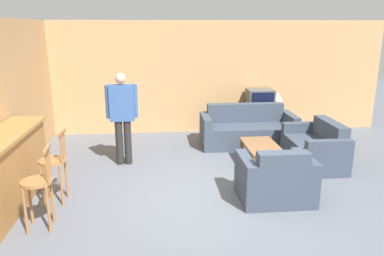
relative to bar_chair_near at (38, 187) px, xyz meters
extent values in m
plane|color=#565B66|center=(2.17, 0.58, -0.55)|extent=(24.00, 24.00, 0.00)
cube|color=tan|center=(2.17, 4.33, 0.75)|extent=(9.40, 0.08, 2.60)
cube|color=tan|center=(-0.96, 1.96, 0.75)|extent=(0.08, 8.75, 2.60)
cylinder|color=#996638|center=(-0.02, 0.00, 0.07)|extent=(0.41, 0.41, 0.04)
cylinder|color=#996638|center=(-0.16, 0.12, -0.25)|extent=(0.04, 0.04, 0.61)
cylinder|color=#996638|center=(-0.14, -0.14, -0.25)|extent=(0.04, 0.04, 0.61)
cylinder|color=#996638|center=(0.11, 0.14, -0.25)|extent=(0.04, 0.04, 0.61)
cylinder|color=#996638|center=(0.13, -0.12, -0.25)|extent=(0.04, 0.04, 0.61)
cylinder|color=#996638|center=(0.14, 0.13, 0.28)|extent=(0.02, 0.02, 0.37)
cylinder|color=#996638|center=(0.14, 0.05, 0.28)|extent=(0.02, 0.02, 0.37)
cylinder|color=#996638|center=(0.15, -0.03, 0.28)|extent=(0.02, 0.02, 0.37)
cylinder|color=#996638|center=(0.15, -0.10, 0.28)|extent=(0.02, 0.02, 0.37)
cube|color=#996638|center=(0.15, 0.01, 0.49)|extent=(0.06, 0.32, 0.04)
cylinder|color=#996638|center=(-0.02, 0.74, 0.07)|extent=(0.39, 0.39, 0.04)
cylinder|color=#996638|center=(-0.14, 0.88, -0.25)|extent=(0.04, 0.04, 0.61)
cylinder|color=#996638|center=(-0.15, 0.61, -0.25)|extent=(0.04, 0.04, 0.61)
cylinder|color=#996638|center=(0.12, 0.87, -0.25)|extent=(0.04, 0.04, 0.61)
cylinder|color=#996638|center=(0.11, 0.60, -0.25)|extent=(0.04, 0.04, 0.61)
cylinder|color=#996638|center=(0.15, 0.85, 0.28)|extent=(0.02, 0.02, 0.37)
cylinder|color=#996638|center=(0.15, 0.77, 0.28)|extent=(0.02, 0.02, 0.37)
cylinder|color=#996638|center=(0.14, 0.69, 0.28)|extent=(0.02, 0.02, 0.37)
cylinder|color=#996638|center=(0.14, 0.62, 0.28)|extent=(0.02, 0.02, 0.37)
cube|color=#996638|center=(0.15, 0.73, 0.49)|extent=(0.05, 0.32, 0.04)
cube|color=#384251|center=(3.38, 3.10, -0.33)|extent=(1.65, 0.86, 0.45)
cube|color=#384251|center=(3.38, 3.43, 0.09)|extent=(1.65, 0.22, 0.40)
cube|color=#384251|center=(2.47, 3.10, -0.22)|extent=(0.16, 0.86, 0.67)
cube|color=#384251|center=(4.29, 3.10, -0.22)|extent=(0.16, 0.86, 0.67)
cube|color=#384251|center=(3.16, 0.53, -0.33)|extent=(0.71, 0.82, 0.45)
cube|color=#384251|center=(3.16, 0.23, 0.08)|extent=(0.71, 0.22, 0.38)
cube|color=#384251|center=(3.59, 0.53, -0.23)|extent=(0.16, 0.82, 0.66)
cube|color=#384251|center=(2.72, 0.53, -0.23)|extent=(0.16, 0.82, 0.66)
cube|color=#384251|center=(4.30, 1.85, -0.33)|extent=(0.79, 1.03, 0.45)
cube|color=#384251|center=(4.59, 1.85, 0.08)|extent=(0.22, 1.03, 0.37)
cube|color=#384251|center=(4.30, 2.44, -0.23)|extent=(0.79, 0.16, 0.65)
cube|color=#384251|center=(4.30, 1.26, -0.23)|extent=(0.79, 0.16, 0.65)
cube|color=brown|center=(3.33, 1.84, -0.16)|extent=(0.58, 1.07, 0.04)
cube|color=brown|center=(3.07, 1.34, -0.37)|extent=(0.06, 0.06, 0.38)
cube|color=brown|center=(3.58, 1.34, -0.37)|extent=(0.06, 0.06, 0.38)
cube|color=brown|center=(3.07, 2.33, -0.37)|extent=(0.06, 0.06, 0.38)
cube|color=brown|center=(3.58, 2.33, -0.37)|extent=(0.06, 0.06, 0.38)
cube|color=#2D2319|center=(3.85, 3.97, -0.28)|extent=(1.12, 0.48, 0.54)
cube|color=#4C4C4C|center=(3.85, 3.97, 0.25)|extent=(0.59, 0.50, 0.52)
cube|color=black|center=(3.85, 3.71, 0.25)|extent=(0.52, 0.01, 0.45)
cylinder|color=brown|center=(4.27, 3.97, 0.00)|extent=(0.16, 0.16, 0.02)
cylinder|color=brown|center=(4.27, 3.97, 0.12)|extent=(0.03, 0.03, 0.22)
cone|color=beige|center=(4.27, 3.97, 0.34)|extent=(0.24, 0.24, 0.20)
cylinder|color=black|center=(0.77, 2.22, -0.14)|extent=(0.13, 0.13, 0.82)
cylinder|color=black|center=(0.92, 2.23, -0.14)|extent=(0.13, 0.13, 0.82)
cube|color=#335189|center=(0.85, 2.23, 0.59)|extent=(0.44, 0.20, 0.65)
cylinder|color=#335189|center=(0.61, 2.21, 0.62)|extent=(0.09, 0.09, 0.60)
cylinder|color=#335189|center=(1.09, 2.24, 0.62)|extent=(0.09, 0.09, 0.60)
sphere|color=tan|center=(0.85, 2.23, 1.03)|extent=(0.19, 0.19, 0.19)
camera|label=1|loc=(1.48, -4.39, 1.91)|focal=35.00mm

